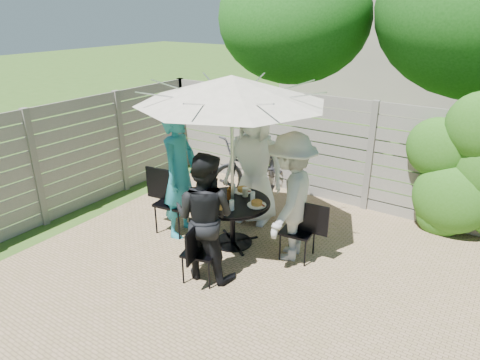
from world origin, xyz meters
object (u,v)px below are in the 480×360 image
Objects in this scene: bicycle at (257,164)px; plate_front at (221,210)px; person_front at (205,217)px; chair_right at (298,242)px; patio_table at (233,214)px; plate_left at (209,195)px; glass_left at (212,196)px; chair_left at (174,214)px; chair_back at (257,200)px; syrup_jug at (230,194)px; person_right at (291,198)px; glass_back at (233,188)px; chair_front at (201,263)px; plate_back at (243,190)px; plate_right at (257,204)px; person_back at (254,164)px; glass_right at (253,197)px; glass_front at (232,205)px; coffee_cup at (245,192)px; umbrella at (232,89)px; person_left at (180,175)px.

plate_front is at bearing -54.52° from bicycle.
chair_right is (0.79, 0.99, -0.57)m from person_front.
patio_table is 0.43m from plate_left.
chair_left is at bearing -177.71° from glass_left.
syrup_jug is at bearing -7.11° from chair_back.
person_front reaches higher than patio_table.
glass_back is (-0.97, 0.08, -0.13)m from person_right.
glass_left is (-1.18, -0.33, 0.50)m from chair_right.
chair_front is 1.40m from plate_back.
plate_left is at bearing -124.19° from plate_back.
person_right is at bearing -45.10° from chair_front.
chair_front is 5.94× the size of glass_back.
chair_back reaches higher than plate_left.
bicycle reaches higher than plate_right.
person_back is 0.94m from plate_right.
glass_left is at bearing -147.19° from patio_table.
chair_left is 1.01m from glass_back.
chair_front is at bearing -92.79° from glass_right.
plate_left is 1.86× the size of glass_front.
glass_front reaches higher than plate_left.
plate_left is at bearing -143.63° from coffee_cup.
glass_back is at bearing 161.63° from plate_right.
umbrella reaches higher than glass_left.
person_back is 1.17m from person_left.
chair_right is at bearing -49.42° from chair_front.
syrup_jug is 0.08× the size of bicycle.
person_front is at bearing -55.74° from plate_left.
chair_right reaches higher than chair_front.
plate_back reaches higher than patio_table.
glass_right is at bearing -4.04° from chair_right.
chair_back is 6.87× the size of glass_front.
person_back is 13.59× the size of glass_left.
glass_right is at bearing -44.47° from bicycle.
umbrella reaches higher than glass_right.
plate_left is 1.86× the size of glass_back.
umbrella is 11.13× the size of plate_front.
syrup_jug is at bearing -0.96° from chair_front.
person_left is 11.80× the size of syrup_jug.
plate_right is (-0.59, -0.11, 0.45)m from chair_right.
glass_right is (0.39, -0.08, 0.00)m from glass_back.
chair_left is 0.66m from person_left.
plate_back is 0.15m from glass_back.
plate_front is 0.59m from coffee_cup.
chair_left is at bearing -157.58° from coffee_cup.
glass_right reaches higher than plate_front.
person_front is at bearing -3.95° from chair_front.
plate_right is 0.53m from glass_back.
person_back reaches higher than bicycle.
person_right is at bearing 10.81° from umbrella.
chair_left reaches higher than patio_table.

